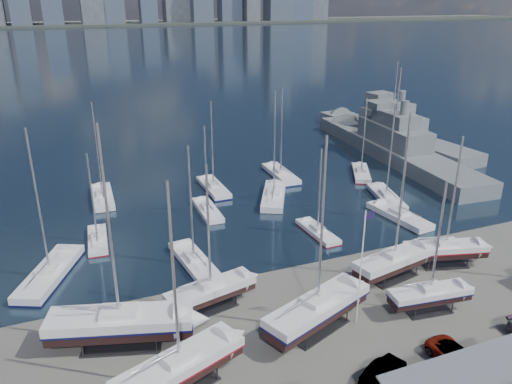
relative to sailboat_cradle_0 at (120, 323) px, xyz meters
name	(u,v)px	position (x,y,z in m)	size (l,w,h in m)	color
ground	(355,312)	(21.44, -3.39, -2.26)	(1400.00, 1400.00, 0.00)	#605E59
water	(89,46)	(21.44, 306.61, -2.41)	(1400.00, 600.00, 0.40)	#19283B
far_shore	(69,25)	(21.44, 566.61, -1.16)	(1400.00, 80.00, 2.20)	#2D332D
sailboat_cradle_0	(120,323)	(0.00, 0.00, 0.00)	(12.82, 6.84, 19.66)	#2D2D33
sailboat_cradle_1	(180,366)	(3.45, -7.01, -0.13)	(10.99, 6.57, 17.09)	#2D2D33
sailboat_cradle_2	(211,291)	(8.76, 2.34, -0.25)	(9.28, 4.45, 14.70)	#2D2D33
sailboat_cradle_3	(318,309)	(16.70, -4.33, -0.08)	(11.73, 7.05, 18.16)	#2D2D33
sailboat_cradle_4	(394,261)	(28.57, 0.54, -0.18)	(10.21, 4.60, 16.10)	#2D2D33
sailboat_cradle_5	(430,294)	(27.93, -5.90, -0.33)	(8.29, 3.20, 13.28)	#2D2D33
sailboat_cradle_6	(446,249)	(35.55, 0.65, -0.24)	(9.56, 4.88, 14.96)	#2D2D33
sailboat_moored_0	(50,275)	(-5.64, 14.30, -1.95)	(7.81, 11.86, 17.30)	black
sailboat_moored_1	(98,241)	(-0.12, 20.88, -1.95)	(2.81, 8.16, 11.99)	black
sailboat_moored_2	(103,198)	(1.97, 35.14, -1.94)	(3.26, 10.27, 15.35)	black
sailboat_moored_3	(194,262)	(9.44, 11.23, -1.95)	(3.77, 10.02, 14.63)	black
sailboat_moored_4	(207,211)	(15.07, 24.68, -1.94)	(2.60, 8.70, 13.07)	black
sailboat_moored_5	(214,188)	(18.51, 32.81, -1.95)	(2.85, 9.87, 14.71)	black
sailboat_moored_6	(318,232)	(26.11, 12.86, -1.95)	(2.51, 8.01, 11.86)	black
sailboat_moored_7	(274,197)	(25.72, 25.82, -1.94)	(7.92, 11.38, 16.90)	black
sailboat_moored_8	(281,175)	(30.90, 34.65, -1.95)	(3.24, 10.57, 15.69)	black
sailboat_moored_9	(399,217)	(38.66, 12.92, -1.94)	(4.02, 10.43, 15.35)	black
sailboat_moored_10	(386,198)	(41.16, 19.35, -1.95)	(5.31, 10.51, 15.13)	black
sailboat_moored_11	(361,174)	(43.84, 30.16, -1.95)	(6.63, 9.33, 13.76)	black
naval_ship_east	(392,148)	(55.26, 37.21, -0.60)	(11.08, 48.03, 18.28)	slate
naval_ship_west	(390,133)	(61.85, 46.89, -0.60)	(10.73, 43.45, 17.87)	slate
car_b	(383,371)	(18.50, -11.92, -1.50)	(1.61, 4.61, 1.52)	gray
car_c	(458,358)	(25.03, -12.99, -1.49)	(2.57, 5.57, 1.55)	gray
flagpole	(362,261)	(20.69, -4.79, 4.22)	(1.00, 0.12, 11.32)	white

